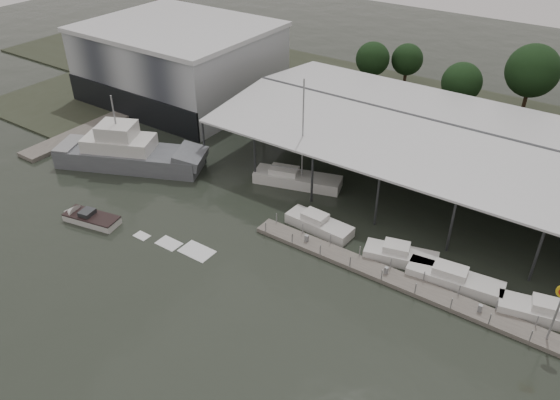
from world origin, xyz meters
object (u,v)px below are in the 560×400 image
Objects in this scene: speedboat_underway at (88,218)px; grey_trawler at (130,154)px; shell_fuel_sign at (560,304)px; white_sailboat at (296,179)px.

grey_trawler is at bearing -76.09° from speedboat_underway.
shell_fuel_sign is 0.32× the size of speedboat_underway.
white_sailboat reaches higher than grey_trawler.
white_sailboat is (-27.73, 8.50, -3.28)m from shell_fuel_sign.
shell_fuel_sign is 45.65m from grey_trawler.
grey_trawler is 1.02× the size of speedboat_underway.
shell_fuel_sign is 0.45× the size of white_sailboat.
white_sailboat is at bearing 162.95° from shell_fuel_sign.
white_sailboat reaches higher than speedboat_underway.
speedboat_underway is at bearing -88.72° from grey_trawler.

